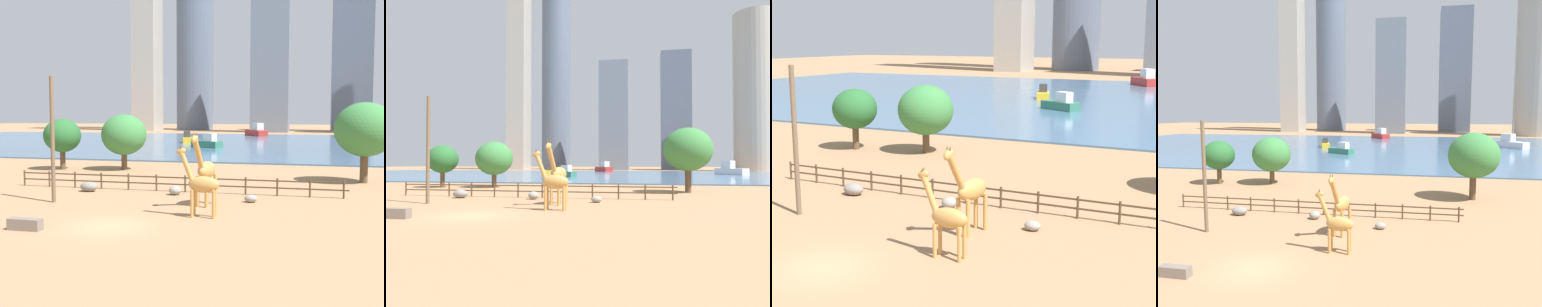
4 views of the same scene
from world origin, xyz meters
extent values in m
plane|color=#9E7551|center=(0.00, 80.00, 0.00)|extent=(400.00, 400.00, 0.00)
cube|color=#476B8C|center=(0.00, 77.00, 0.10)|extent=(180.00, 86.00, 0.20)
cylinder|color=#C18C47|center=(3.92, 6.36, 0.99)|extent=(0.27, 0.27, 1.99)
cylinder|color=#C18C47|center=(3.31, 6.47, 0.99)|extent=(0.27, 0.27, 1.99)
cylinder|color=#C18C47|center=(4.19, 7.88, 0.99)|extent=(0.27, 0.27, 1.99)
cylinder|color=#C18C47|center=(3.58, 7.99, 0.99)|extent=(0.27, 0.27, 1.99)
ellipsoid|color=#C18C47|center=(3.75, 7.17, 2.33)|extent=(1.25, 2.32, 1.15)
cylinder|color=#C18C47|center=(3.51, 5.82, 3.51)|extent=(0.60, 1.46, 2.08)
ellipsoid|color=#C18C47|center=(3.41, 5.27, 4.46)|extent=(0.50, 0.90, 0.76)
cone|color=brown|center=(3.50, 5.26, 4.79)|extent=(0.12, 0.12, 0.21)
cone|color=brown|center=(3.33, 5.29, 4.79)|extent=(0.12, 0.12, 0.21)
cylinder|color=#C18C47|center=(3.77, 3.20, 0.82)|extent=(0.19, 0.19, 1.65)
cylinder|color=#C18C47|center=(3.77, 3.71, 0.82)|extent=(0.19, 0.19, 1.65)
cylinder|color=#C18C47|center=(5.04, 3.19, 0.82)|extent=(0.19, 0.19, 1.65)
cylinder|color=#C18C47|center=(5.04, 3.70, 0.82)|extent=(0.19, 0.19, 1.65)
ellipsoid|color=#C18C47|center=(4.40, 3.45, 1.93)|extent=(1.82, 0.74, 0.95)
cylinder|color=#C18C47|center=(3.39, 3.45, 2.97)|extent=(0.94, 0.30, 1.80)
ellipsoid|color=#C18C47|center=(3.05, 3.45, 3.82)|extent=(0.69, 0.30, 0.57)
cone|color=brown|center=(3.05, 3.38, 4.09)|extent=(0.09, 0.09, 0.17)
cone|color=brown|center=(3.05, 3.53, 4.09)|extent=(0.09, 0.09, 0.17)
cylinder|color=brown|center=(-6.57, 5.66, 4.26)|extent=(0.28, 0.28, 8.53)
ellipsoid|color=gray|center=(-6.37, 10.52, 0.38)|extent=(1.38, 1.01, 0.76)
ellipsoid|color=gray|center=(6.45, 8.92, 0.26)|extent=(0.88, 0.71, 0.53)
ellipsoid|color=gray|center=(0.59, 10.60, 0.34)|extent=(0.93, 0.92, 0.69)
cube|color=#72665B|center=(-3.86, -1.81, 0.30)|extent=(1.80, 0.60, 0.60)
cylinder|color=#4C3826|center=(-13.00, 12.00, 0.65)|extent=(0.14, 0.14, 1.30)
cylinder|color=#4C3826|center=(-10.67, 12.00, 0.65)|extent=(0.14, 0.14, 1.30)
cylinder|color=#4C3826|center=(-8.33, 12.00, 0.65)|extent=(0.14, 0.14, 1.30)
cylinder|color=#4C3826|center=(-6.00, 12.00, 0.65)|extent=(0.14, 0.14, 1.30)
cylinder|color=#4C3826|center=(-3.67, 12.00, 0.65)|extent=(0.14, 0.14, 1.30)
cylinder|color=#4C3826|center=(-1.34, 12.00, 0.65)|extent=(0.14, 0.14, 1.30)
cylinder|color=#4C3826|center=(1.00, 12.00, 0.65)|extent=(0.14, 0.14, 1.30)
cylinder|color=#4C3826|center=(3.33, 12.00, 0.65)|extent=(0.14, 0.14, 1.30)
cylinder|color=#4C3826|center=(5.66, 12.00, 0.65)|extent=(0.14, 0.14, 1.30)
cylinder|color=#4C3826|center=(7.99, 12.00, 0.65)|extent=(0.14, 0.14, 1.30)
cylinder|color=#4C3826|center=(10.33, 12.00, 0.65)|extent=(0.14, 0.14, 1.30)
cylinder|color=#4C3826|center=(12.66, 12.00, 0.65)|extent=(0.14, 0.14, 1.30)
cube|color=#4C3826|center=(0.00, 12.00, 1.10)|extent=(26.10, 0.08, 0.10)
cube|color=#4C3826|center=(0.00, 12.00, 0.59)|extent=(26.10, 0.08, 0.10)
cylinder|color=brown|center=(-9.31, 24.90, 0.93)|extent=(0.61, 0.61, 1.87)
ellipsoid|color=#387A3D|center=(-9.31, 24.90, 3.81)|extent=(4.86, 4.86, 4.38)
cylinder|color=brown|center=(-15.95, 23.62, 1.05)|extent=(0.58, 0.58, 2.09)
ellipsoid|color=#26602D|center=(-15.95, 23.62, 3.70)|extent=(4.03, 4.03, 3.62)
cylinder|color=brown|center=(14.81, 20.74, 1.29)|extent=(0.67, 0.67, 2.58)
ellipsoid|color=#387A3D|center=(14.81, 20.74, 4.68)|extent=(5.26, 5.26, 4.73)
cube|color=#B22D28|center=(-4.90, 108.74, 1.00)|extent=(6.95, 8.24, 1.60)
cube|color=silver|center=(-4.33, 107.91, 2.77)|extent=(3.23, 3.47, 1.93)
cube|color=#337259|center=(-7.86, 59.39, 0.78)|extent=(6.04, 4.55, 1.15)
cube|color=silver|center=(-7.23, 59.05, 2.04)|extent=(2.48, 2.20, 1.38)
cube|color=gold|center=(-15.01, 72.87, 0.74)|extent=(3.51, 5.72, 1.08)
cube|color=#333338|center=(-15.22, 73.51, 1.92)|extent=(1.83, 2.24, 1.29)
cube|color=silver|center=(31.33, 79.83, 1.01)|extent=(7.66, 7.87, 1.62)
cube|color=silver|center=(30.64, 80.56, 2.79)|extent=(3.41, 3.45, 1.94)
cylinder|color=silver|center=(31.61, 79.53, 4.64)|extent=(0.17, 0.17, 5.66)
cube|color=slate|center=(23.26, 160.88, 27.80)|extent=(13.78, 10.58, 55.60)
cylinder|color=#ADA89E|center=(52.07, 136.56, 31.26)|extent=(16.33, 16.33, 62.53)
cube|color=slate|center=(-4.41, 145.51, 23.99)|extent=(12.72, 11.78, 47.98)
cylinder|color=slate|center=(-36.40, 165.90, 50.46)|extent=(14.79, 14.79, 100.92)
cube|color=#ADA89E|center=(-51.51, 151.46, 46.35)|extent=(8.74, 11.60, 92.71)
camera|label=1|loc=(10.54, -23.39, 5.94)|focal=45.00mm
camera|label=2|loc=(10.65, -21.21, 3.23)|focal=35.00mm
camera|label=3|loc=(16.44, -19.17, 9.95)|focal=55.00mm
camera|label=4|loc=(9.60, -19.57, 9.14)|focal=35.00mm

